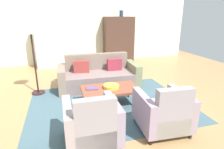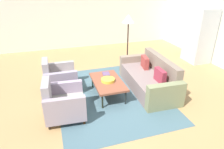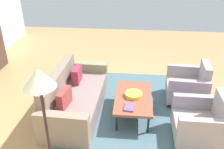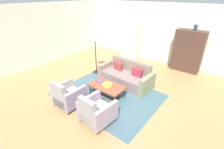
% 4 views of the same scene
% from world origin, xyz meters
% --- Properties ---
extents(ground_plane, '(10.64, 10.64, 0.00)m').
position_xyz_m(ground_plane, '(0.00, 0.00, 0.00)').
color(ground_plane, '#A88050').
extents(wall_left, '(0.12, 8.01, 2.80)m').
position_xyz_m(wall_left, '(-4.43, 0.00, 1.40)').
color(wall_left, silver).
rests_on(wall_left, ground).
extents(area_rug, '(3.40, 2.60, 0.01)m').
position_xyz_m(area_rug, '(-0.11, -0.10, 0.00)').
color(area_rug, '#425D69').
rests_on(area_rug, ground).
extents(couch, '(2.13, 0.97, 0.86)m').
position_xyz_m(couch, '(-0.11, 1.03, 0.29)').
color(couch, slate).
rests_on(couch, ground).
extents(coffee_table, '(1.20, 0.70, 0.40)m').
position_xyz_m(coffee_table, '(-0.11, -0.15, 0.37)').
color(coffee_table, black).
rests_on(coffee_table, ground).
extents(armchair_left, '(0.80, 0.80, 0.88)m').
position_xyz_m(armchair_left, '(-0.71, -1.32, 0.34)').
color(armchair_left, '#3B1A21').
rests_on(armchair_left, ground).
extents(armchair_right, '(0.85, 0.85, 0.88)m').
position_xyz_m(armchair_right, '(0.49, -1.32, 0.34)').
color(armchair_right, black).
rests_on(armchair_right, ground).
extents(fruit_bowl, '(0.34, 0.34, 0.07)m').
position_xyz_m(fruit_bowl, '(-0.09, -0.15, 0.44)').
color(fruit_bowl, gold).
rests_on(fruit_bowl, coffee_table).
extents(book_stack, '(0.26, 0.20, 0.03)m').
position_xyz_m(book_stack, '(-0.49, -0.09, 0.41)').
color(book_stack, '#60466D').
rests_on(book_stack, coffee_table).
extents(refrigerator, '(0.80, 0.73, 1.85)m').
position_xyz_m(refrigerator, '(-1.47, 3.56, 0.93)').
color(refrigerator, '#B7BABF').
rests_on(refrigerator, ground).
extents(floor_lamp, '(0.40, 0.40, 1.72)m').
position_xyz_m(floor_lamp, '(-1.67, 0.98, 1.44)').
color(floor_lamp, black).
rests_on(floor_lamp, ground).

